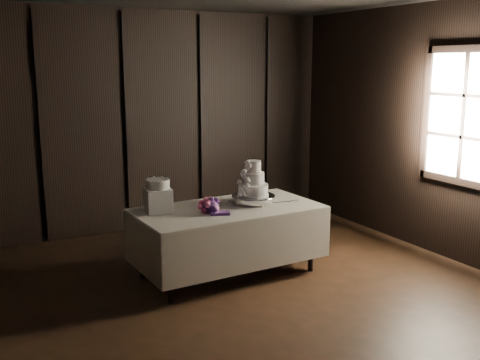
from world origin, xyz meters
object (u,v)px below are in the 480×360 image
(display_table, at_px, (228,238))
(cake_stand, at_px, (253,199))
(bouquet, at_px, (210,206))
(wedding_cake, at_px, (252,182))
(small_cake, at_px, (158,184))
(box_pedestal, at_px, (158,200))

(display_table, relative_size, cake_stand, 4.20)
(cake_stand, relative_size, bouquet, 1.17)
(wedding_cake, relative_size, small_cake, 1.59)
(bouquet, xyz_separation_m, small_cake, (-0.47, 0.28, 0.23))
(box_pedestal, bearing_deg, bouquet, -30.93)
(wedding_cake, height_order, bouquet, wedding_cake)
(cake_stand, distance_m, box_pedestal, 1.07)
(display_table, bearing_deg, box_pedestal, 162.96)
(bouquet, bearing_deg, cake_stand, 12.42)
(bouquet, distance_m, small_cake, 0.59)
(cake_stand, height_order, small_cake, small_cake)
(cake_stand, bearing_deg, small_cake, 171.79)
(wedding_cake, relative_size, box_pedestal, 1.51)
(small_cake, bearing_deg, bouquet, -30.93)
(display_table, height_order, cake_stand, cake_stand)
(display_table, bearing_deg, cake_stand, 3.32)
(display_table, xyz_separation_m, bouquet, (-0.25, -0.09, 0.41))
(display_table, height_order, bouquet, bouquet)
(cake_stand, xyz_separation_m, box_pedestal, (-1.05, 0.15, 0.08))
(wedding_cake, height_order, box_pedestal, wedding_cake)
(cake_stand, distance_m, bouquet, 0.60)
(box_pedestal, height_order, small_cake, small_cake)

